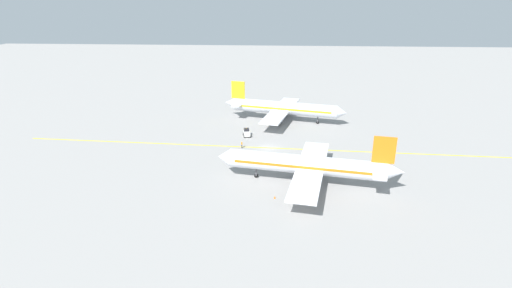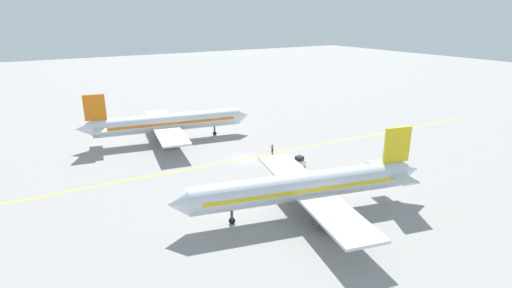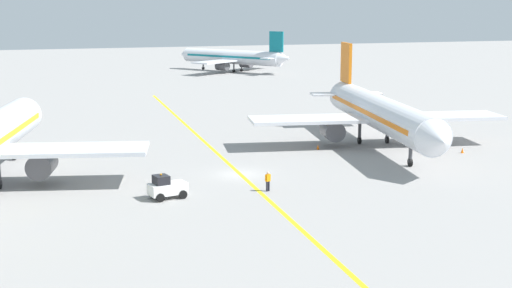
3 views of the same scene
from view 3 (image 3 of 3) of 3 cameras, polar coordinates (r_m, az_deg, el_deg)
The scene contains 8 objects.
ground_plane at distance 65.27m, azimuth -1.25°, elevation -2.45°, with size 400.00×400.00×0.00m, color gray.
apron_yellow_centreline at distance 65.27m, azimuth -1.25°, elevation -2.45°, with size 0.40×120.00×0.01m, color yellow.
airplane_adjacent_stand at distance 78.71m, azimuth 9.78°, elevation 2.47°, with size 28.48×35.42×10.60m.
airplane_distant_taxiing at distance 165.94m, azimuth -1.86°, elevation 6.95°, with size 23.25×27.66×9.54m.
baggage_tug_white at distance 57.53m, azimuth -7.17°, elevation -3.47°, with size 3.24×2.25×2.11m.
ground_crew_worker at distance 59.27m, azimuth 0.96°, elevation -2.94°, with size 0.56×0.32×1.68m.
traffic_cone_near_nose at distance 76.78m, azimuth 4.98°, elevation -0.23°, with size 0.32×0.32×0.55m, color orange.
traffic_cone_by_wingtip at distance 77.69m, azimuth 16.18°, elevation -0.50°, with size 0.32×0.32×0.55m, color orange.
Camera 3 is at (-18.63, -60.66, 15.27)m, focal length 50.00 mm.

